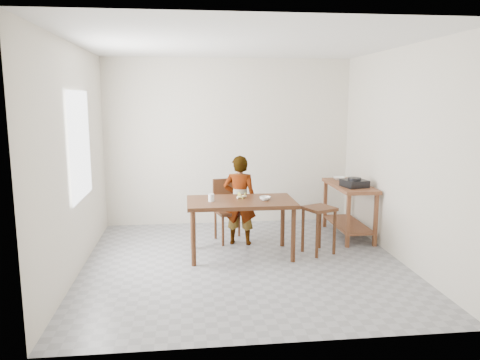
{
  "coord_description": "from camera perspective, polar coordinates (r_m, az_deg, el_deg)",
  "views": [
    {
      "loc": [
        -0.7,
        -5.62,
        2.06
      ],
      "look_at": [
        0.0,
        0.4,
        1.0
      ],
      "focal_mm": 35.0,
      "sensor_mm": 36.0,
      "label": 1
    }
  ],
  "objects": [
    {
      "name": "dining_chair",
      "position": [
        6.8,
        -1.08,
        -3.8
      ],
      "size": [
        0.52,
        0.52,
        0.9
      ],
      "primitive_type": null,
      "rotation": [
        0.0,
        0.0,
        0.22
      ],
      "color": "#432412",
      "rests_on": "floor"
    },
    {
      "name": "serving_bowl",
      "position": [
        7.49,
        11.94,
        0.2
      ],
      "size": [
        0.22,
        0.22,
        0.05
      ],
      "primitive_type": "imported",
      "rotation": [
        0.0,
        0.0,
        -0.15
      ],
      "color": "white",
      "rests_on": "prep_counter"
    },
    {
      "name": "wall_back",
      "position": [
        7.71,
        -1.4,
        4.62
      ],
      "size": [
        4.0,
        0.04,
        2.7
      ],
      "primitive_type": "cube",
      "color": "beige",
      "rests_on": "ground"
    },
    {
      "name": "prep_counter",
      "position": [
        7.24,
        13.1,
        -3.6
      ],
      "size": [
        0.5,
        1.2,
        0.8
      ],
      "primitive_type": null,
      "color": "brown",
      "rests_on": "floor"
    },
    {
      "name": "banana",
      "position": [
        6.21,
        0.2,
        -2.01
      ],
      "size": [
        0.19,
        0.16,
        0.05
      ],
      "primitive_type": null,
      "rotation": [
        0.0,
        0.0,
        0.43
      ],
      "color": "#FBD55D",
      "rests_on": "dining_table"
    },
    {
      "name": "wall_front",
      "position": [
        3.74,
        4.3,
        -1.05
      ],
      "size": [
        4.0,
        0.04,
        2.7
      ],
      "primitive_type": "cube",
      "color": "beige",
      "rests_on": "ground"
    },
    {
      "name": "window_pane",
      "position": [
        5.98,
        -18.9,
        4.02
      ],
      "size": [
        0.02,
        1.1,
        1.3
      ],
      "primitive_type": "cube",
      "color": "white",
      "rests_on": "wall_left"
    },
    {
      "name": "stool",
      "position": [
        6.39,
        9.56,
        -6.03
      ],
      "size": [
        0.48,
        0.48,
        0.64
      ],
      "primitive_type": null,
      "rotation": [
        0.0,
        0.0,
        0.42
      ],
      "color": "#432412",
      "rests_on": "floor"
    },
    {
      "name": "dining_table",
      "position": [
        6.2,
        0.11,
        -5.86
      ],
      "size": [
        1.4,
        0.8,
        0.75
      ],
      "primitive_type": null,
      "color": "#432412",
      "rests_on": "floor"
    },
    {
      "name": "wall_right",
      "position": [
        6.29,
        19.08,
        2.89
      ],
      "size": [
        0.04,
        4.0,
        2.7
      ],
      "primitive_type": "cube",
      "color": "beige",
      "rests_on": "ground"
    },
    {
      "name": "wall_left",
      "position": [
        5.82,
        -19.71,
        2.33
      ],
      "size": [
        0.04,
        4.0,
        2.7
      ],
      "primitive_type": "cube",
      "color": "beige",
      "rests_on": "ground"
    },
    {
      "name": "glass_tumbler",
      "position": [
        6.04,
        -3.53,
        -2.17
      ],
      "size": [
        0.08,
        0.08,
        0.1
      ],
      "primitive_type": "cylinder",
      "rotation": [
        0.0,
        0.0,
        -0.06
      ],
      "color": "white",
      "rests_on": "dining_table"
    },
    {
      "name": "floor",
      "position": [
        6.03,
        0.45,
        -10.24
      ],
      "size": [
        4.0,
        4.0,
        0.04
      ],
      "primitive_type": "cube",
      "color": "gray",
      "rests_on": "ground"
    },
    {
      "name": "small_bowl",
      "position": [
        6.12,
        3.06,
        -2.24
      ],
      "size": [
        0.19,
        0.19,
        0.05
      ],
      "primitive_type": "imported",
      "rotation": [
        0.0,
        0.0,
        -0.43
      ],
      "color": "white",
      "rests_on": "dining_table"
    },
    {
      "name": "ceiling",
      "position": [
        5.7,
        0.49,
        16.56
      ],
      "size": [
        4.0,
        4.0,
        0.04
      ],
      "primitive_type": "cube",
      "color": "white",
      "rests_on": "wall_back"
    },
    {
      "name": "child",
      "position": [
        6.62,
        -0.04,
        -2.47
      ],
      "size": [
        0.53,
        0.42,
        1.28
      ],
      "primitive_type": "imported",
      "rotation": [
        0.0,
        0.0,
        2.88
      ],
      "color": "silver",
      "rests_on": "floor"
    },
    {
      "name": "gas_burner",
      "position": [
        6.94,
        13.78,
        -0.4
      ],
      "size": [
        0.38,
        0.38,
        0.11
      ],
      "primitive_type": "cube",
      "rotation": [
        0.0,
        0.0,
        0.22
      ],
      "color": "black",
      "rests_on": "prep_counter"
    }
  ]
}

